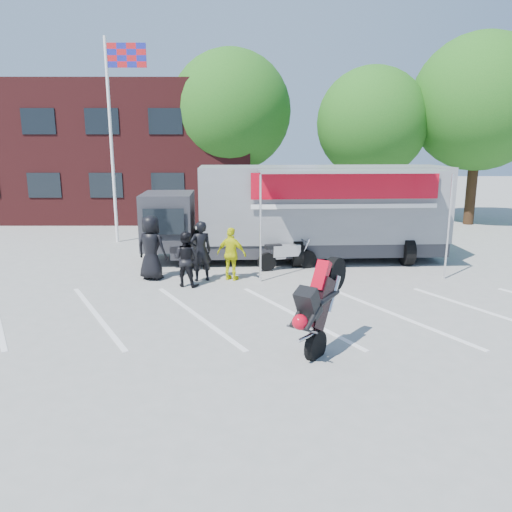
{
  "coord_description": "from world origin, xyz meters",
  "views": [
    {
      "loc": [
        -0.8,
        -10.37,
        4.08
      ],
      "look_at": [
        -0.76,
        1.68,
        1.3
      ],
      "focal_mm": 35.0,
      "sensor_mm": 36.0,
      "label": 1
    }
  ],
  "objects_px": {
    "tree_left": "(231,111)",
    "stunt_bike_rider": "(330,347)",
    "spectator_leather_c": "(186,259)",
    "spectator_hivis": "(232,254)",
    "tree_mid": "(372,123)",
    "transporter_truck": "(306,259)",
    "spectator_leather_b": "(201,251)",
    "flagpole": "(116,116)",
    "parked_motorcycle": "(287,269)",
    "spectator_leather_a": "(151,248)",
    "tree_right": "(480,103)"
  },
  "relations": [
    {
      "from": "tree_mid",
      "to": "transporter_truck",
      "type": "xyz_separation_m",
      "value": [
        -3.96,
        -8.21,
        -4.94
      ]
    },
    {
      "from": "flagpole",
      "to": "tree_mid",
      "type": "bearing_deg",
      "value": 23.97
    },
    {
      "from": "tree_left",
      "to": "spectator_hivis",
      "type": "relative_size",
      "value": 5.41
    },
    {
      "from": "transporter_truck",
      "to": "parked_motorcycle",
      "type": "xyz_separation_m",
      "value": [
        -0.77,
        -1.42,
        0.0
      ]
    },
    {
      "from": "transporter_truck",
      "to": "stunt_bike_rider",
      "type": "distance_m",
      "value": 7.71
    },
    {
      "from": "flagpole",
      "to": "parked_motorcycle",
      "type": "xyz_separation_m",
      "value": [
        6.52,
        -4.63,
        -5.05
      ]
    },
    {
      "from": "tree_left",
      "to": "spectator_leather_c",
      "type": "xyz_separation_m",
      "value": [
        -0.76,
        -12.51,
        -4.77
      ]
    },
    {
      "from": "spectator_leather_a",
      "to": "spectator_leather_c",
      "type": "xyz_separation_m",
      "value": [
        1.12,
        -0.74,
        -0.17
      ]
    },
    {
      "from": "transporter_truck",
      "to": "spectator_leather_a",
      "type": "distance_m",
      "value": 5.64
    },
    {
      "from": "spectator_hivis",
      "to": "tree_mid",
      "type": "bearing_deg",
      "value": -97.91
    },
    {
      "from": "spectator_leather_c",
      "to": "spectator_leather_b",
      "type": "bearing_deg",
      "value": -106.45
    },
    {
      "from": "spectator_leather_c",
      "to": "flagpole",
      "type": "bearing_deg",
      "value": -44.58
    },
    {
      "from": "spectator_leather_b",
      "to": "transporter_truck",
      "type": "bearing_deg",
      "value": -162.64
    },
    {
      "from": "tree_left",
      "to": "tree_right",
      "type": "relative_size",
      "value": 0.95
    },
    {
      "from": "spectator_leather_a",
      "to": "spectator_hivis",
      "type": "relative_size",
      "value": 1.22
    },
    {
      "from": "tree_left",
      "to": "parked_motorcycle",
      "type": "xyz_separation_m",
      "value": [
        2.27,
        -10.63,
        -5.57
      ]
    },
    {
      "from": "tree_mid",
      "to": "spectator_leather_b",
      "type": "bearing_deg",
      "value": -124.02
    },
    {
      "from": "tree_mid",
      "to": "spectator_leather_b",
      "type": "distance_m",
      "value": 13.81
    },
    {
      "from": "flagpole",
      "to": "spectator_leather_c",
      "type": "bearing_deg",
      "value": -61.86
    },
    {
      "from": "stunt_bike_rider",
      "to": "spectator_leather_a",
      "type": "xyz_separation_m",
      "value": [
        -4.63,
        5.14,
        0.97
      ]
    },
    {
      "from": "parked_motorcycle",
      "to": "spectator_leather_a",
      "type": "height_order",
      "value": "spectator_leather_a"
    },
    {
      "from": "transporter_truck",
      "to": "tree_left",
      "type": "bearing_deg",
      "value": 105.51
    },
    {
      "from": "stunt_bike_rider",
      "to": "spectator_leather_c",
      "type": "distance_m",
      "value": 5.69
    },
    {
      "from": "spectator_leather_c",
      "to": "spectator_hivis",
      "type": "distance_m",
      "value": 1.43
    },
    {
      "from": "tree_left",
      "to": "spectator_leather_c",
      "type": "distance_m",
      "value": 13.41
    },
    {
      "from": "transporter_truck",
      "to": "spectator_leather_b",
      "type": "relative_size",
      "value": 5.66
    },
    {
      "from": "parked_motorcycle",
      "to": "stunt_bike_rider",
      "type": "height_order",
      "value": "stunt_bike_rider"
    },
    {
      "from": "tree_left",
      "to": "spectator_leather_b",
      "type": "height_order",
      "value": "tree_left"
    },
    {
      "from": "tree_right",
      "to": "parked_motorcycle",
      "type": "distance_m",
      "value": 14.58
    },
    {
      "from": "flagpole",
      "to": "parked_motorcycle",
      "type": "relative_size",
      "value": 3.95
    },
    {
      "from": "parked_motorcycle",
      "to": "stunt_bike_rider",
      "type": "xyz_separation_m",
      "value": [
        0.48,
        -6.28,
        0.0
      ]
    },
    {
      "from": "stunt_bike_rider",
      "to": "tree_mid",
      "type": "bearing_deg",
      "value": 111.16
    },
    {
      "from": "transporter_truck",
      "to": "spectator_hivis",
      "type": "bearing_deg",
      "value": -136.11
    },
    {
      "from": "transporter_truck",
      "to": "stunt_bike_rider",
      "type": "height_order",
      "value": "transporter_truck"
    },
    {
      "from": "transporter_truck",
      "to": "parked_motorcycle",
      "type": "bearing_deg",
      "value": -121.27
    },
    {
      "from": "tree_left",
      "to": "flagpole",
      "type": "bearing_deg",
      "value": -125.28
    },
    {
      "from": "spectator_leather_b",
      "to": "spectator_leather_c",
      "type": "height_order",
      "value": "spectator_leather_b"
    },
    {
      "from": "flagpole",
      "to": "tree_left",
      "type": "bearing_deg",
      "value": 54.72
    },
    {
      "from": "spectator_leather_c",
      "to": "spectator_hivis",
      "type": "bearing_deg",
      "value": -136.75
    },
    {
      "from": "tree_left",
      "to": "tree_mid",
      "type": "xyz_separation_m",
      "value": [
        7.0,
        -1.0,
        -0.62
      ]
    },
    {
      "from": "flagpole",
      "to": "stunt_bike_rider",
      "type": "distance_m",
      "value": 13.91
    },
    {
      "from": "stunt_bike_rider",
      "to": "spectator_leather_a",
      "type": "relative_size",
      "value": 1.07
    },
    {
      "from": "tree_left",
      "to": "stunt_bike_rider",
      "type": "relative_size",
      "value": 4.16
    },
    {
      "from": "spectator_leather_a",
      "to": "tree_right",
      "type": "bearing_deg",
      "value": -122.52
    },
    {
      "from": "flagpole",
      "to": "tree_mid",
      "type": "relative_size",
      "value": 1.04
    },
    {
      "from": "stunt_bike_rider",
      "to": "spectator_leather_b",
      "type": "height_order",
      "value": "spectator_leather_b"
    },
    {
      "from": "flagpole",
      "to": "stunt_bike_rider",
      "type": "xyz_separation_m",
      "value": [
        6.99,
        -10.91,
        -5.05
      ]
    },
    {
      "from": "transporter_truck",
      "to": "flagpole",
      "type": "bearing_deg",
      "value": 153.46
    },
    {
      "from": "spectator_leather_a",
      "to": "spectator_leather_b",
      "type": "height_order",
      "value": "spectator_leather_a"
    },
    {
      "from": "flagpole",
      "to": "parked_motorcycle",
      "type": "height_order",
      "value": "flagpole"
    }
  ]
}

